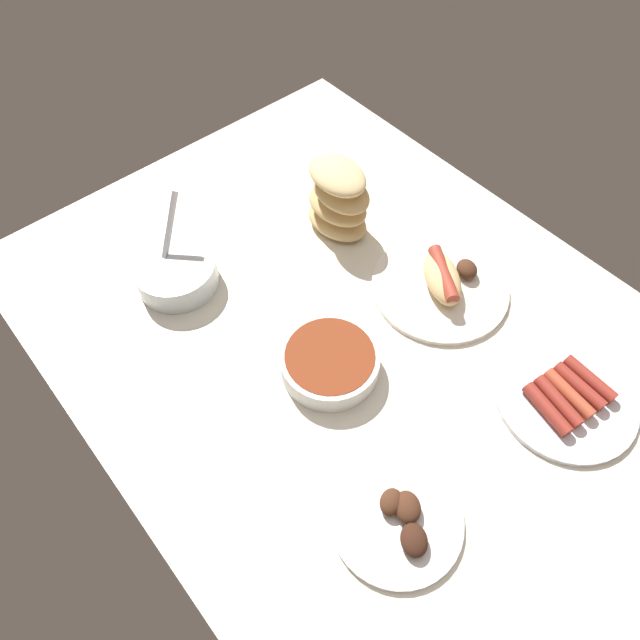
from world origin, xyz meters
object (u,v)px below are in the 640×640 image
object	(u,v)px
plate_grilled_meat	(398,519)
bread_stack	(338,199)
plate_sausages	(566,397)
plate_hotdog_assembled	(442,283)
bowl_chili	(330,361)
bowl_coleslaw	(176,272)

from	to	relation	value
plate_grilled_meat	bread_stack	world-z (taller)	bread_stack
plate_sausages	plate_hotdog_assembled	size ratio (longest dim) A/B	0.90
bowl_chili	plate_sausages	distance (cm)	38.06
bowl_chili	bowl_coleslaw	distance (cm)	33.08
bowl_chili	bowl_coleslaw	xyz separation A→B (cm)	(31.85, 8.93, 0.55)
bowl_coleslaw	plate_hotdog_assembled	size ratio (longest dim) A/B	0.61
bowl_chili	plate_hotdog_assembled	bearing A→B (deg)	-91.08
plate_hotdog_assembled	bowl_coleslaw	bearing A→B (deg)	47.58
plate_grilled_meat	bread_stack	bearing A→B (deg)	-33.16
plate_hotdog_assembled	plate_sausages	bearing A→B (deg)	176.55
bowl_chili	bread_stack	size ratio (longest dim) A/B	1.11
plate_hotdog_assembled	plate_grilled_meat	bearing A→B (deg)	124.58
plate_sausages	bread_stack	size ratio (longest dim) A/B	1.53
bowl_chili	plate_sausages	xyz separation A→B (cm)	(-28.87, -24.76, -1.39)
plate_sausages	bread_stack	world-z (taller)	bread_stack
plate_sausages	bowl_coleslaw	bearing A→B (deg)	29.02
bread_stack	plate_sausages	bearing A→B (deg)	-177.74
plate_sausages	plate_hotdog_assembled	world-z (taller)	plate_hotdog_assembled
bowl_coleslaw	plate_hotdog_assembled	world-z (taller)	bowl_coleslaw
bowl_coleslaw	plate_sausages	distance (cm)	69.46
plate_grilled_meat	plate_sausages	distance (cm)	33.98
bowl_coleslaw	bread_stack	bearing A→B (deg)	-104.70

